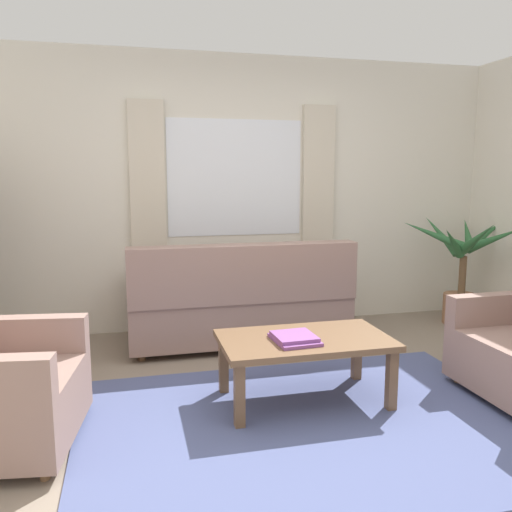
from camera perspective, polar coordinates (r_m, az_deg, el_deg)
ground_plane at (r=3.31m, az=5.94°, el=-17.83°), size 6.24×6.24×0.00m
wall_back at (r=5.14m, az=-2.39°, el=6.80°), size 5.32×0.12×2.60m
window_with_curtains at (r=5.06m, az=-2.21°, el=8.47°), size 1.98×0.07×1.40m
area_rug at (r=3.31m, az=5.94°, el=-17.74°), size 2.73×1.98×0.01m
couch at (r=4.62m, az=-1.88°, el=-5.13°), size 1.90×0.82×0.92m
coffee_table at (r=3.47m, az=5.31°, el=-9.69°), size 1.10×0.64×0.44m
book_stack_on_table at (r=3.36m, az=4.22°, el=-8.89°), size 0.28×0.33×0.04m
potted_plant at (r=5.59m, az=21.56°, el=-1.47°), size 1.13×1.09×1.11m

